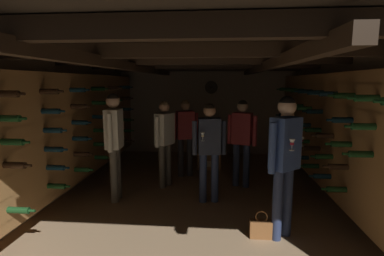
{
  "coord_description": "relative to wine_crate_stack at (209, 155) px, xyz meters",
  "views": [
    {
      "loc": [
        0.34,
        -4.75,
        1.91
      ],
      "look_at": [
        -0.09,
        0.01,
        1.18
      ],
      "focal_mm": 27.9,
      "sensor_mm": 36.0,
      "label": 1
    }
  ],
  "objects": [
    {
      "name": "display_bottle",
      "position": [
        0.04,
        -0.02,
        0.44
      ],
      "size": [
        0.08,
        0.08,
        0.35
      ],
      "color": "#143819",
      "rests_on": "wine_crate_stack"
    },
    {
      "name": "wine_crate_stack",
      "position": [
        0.0,
        0.0,
        0.0
      ],
      "size": [
        0.52,
        0.35,
        0.6
      ],
      "color": "olive",
      "rests_on": "ground_plane"
    },
    {
      "name": "person_guest_mid_left",
      "position": [
        -1.45,
        -1.94,
        0.76
      ],
      "size": [
        0.34,
        0.54,
        1.74
      ],
      "color": "#4C473D",
      "rests_on": "ground_plane"
    },
    {
      "name": "person_host_center",
      "position": [
        0.06,
        -1.89,
        0.65
      ],
      "size": [
        0.54,
        0.36,
        1.59
      ],
      "color": "#232D4C",
      "rests_on": "ground_plane"
    },
    {
      "name": "person_guest_far_left",
      "position": [
        -0.77,
        -1.23,
        0.65
      ],
      "size": [
        0.34,
        0.5,
        1.59
      ],
      "color": "#4C473D",
      "rests_on": "ground_plane"
    },
    {
      "name": "ground_plane",
      "position": [
        -0.14,
        -1.73,
        -0.3
      ],
      "size": [
        8.4,
        8.4,
        0.0
      ],
      "primitive_type": "plane",
      "color": "#8C7051"
    },
    {
      "name": "handbag",
      "position": [
        0.74,
        -2.95,
        -0.18
      ],
      "size": [
        0.28,
        0.12,
        0.35
      ],
      "color": "brown",
      "rests_on": "ground_plane"
    },
    {
      "name": "person_guest_mid_right",
      "position": [
        1.19,
        -2.07,
        0.62
      ],
      "size": [
        0.38,
        0.53,
        1.54
      ],
      "color": "#2D2D33",
      "rests_on": "ground_plane"
    },
    {
      "name": "person_guest_far_right",
      "position": [
        0.62,
        -1.11,
        0.66
      ],
      "size": [
        0.52,
        0.32,
        1.6
      ],
      "color": "#232D4C",
      "rests_on": "ground_plane"
    },
    {
      "name": "person_guest_near_right",
      "position": [
        0.99,
        -2.92,
        0.77
      ],
      "size": [
        0.43,
        0.44,
        1.75
      ],
      "color": "#232D4C",
      "rests_on": "ground_plane"
    },
    {
      "name": "room_shell",
      "position": [
        -0.14,
        -1.45,
        1.12
      ],
      "size": [
        4.72,
        6.52,
        2.41
      ],
      "color": "gray",
      "rests_on": "ground_plane"
    },
    {
      "name": "person_guest_rear_center",
      "position": [
        -0.47,
        -0.59,
        0.64
      ],
      "size": [
        0.51,
        0.41,
        1.57
      ],
      "color": "#2D2D33",
      "rests_on": "ground_plane"
    }
  ]
}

